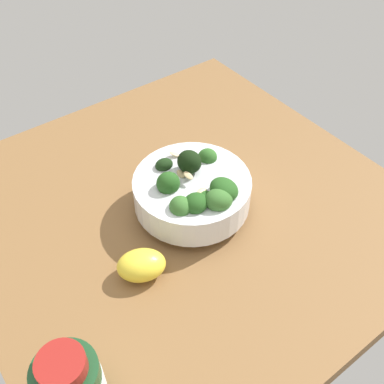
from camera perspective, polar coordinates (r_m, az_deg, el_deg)
ground_plane at (r=78.70cm, az=-1.30°, el=-2.35°), size 69.82×69.82×3.38cm
bowl_of_broccoli at (r=73.17cm, az=0.10°, el=0.17°), size 18.80×18.80×10.90cm
lemon_wedge at (r=67.15cm, az=-6.30°, el=-9.02°), size 7.82×8.67×4.34cm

